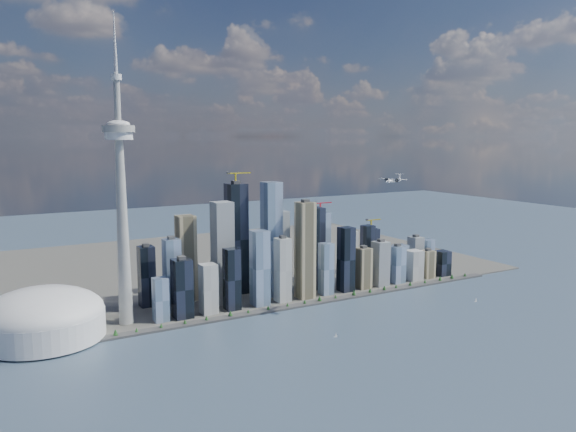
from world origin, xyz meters
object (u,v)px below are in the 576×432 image
airplane (394,180)px  sailboat_east (476,300)px  needle_tower (121,197)px  sailboat_west (336,336)px  dome_stadium (43,317)px

airplane → sailboat_east: (210.84, -21.26, -257.21)m
needle_tower → airplane: bearing=-22.7°
needle_tower → sailboat_east: (669.96, -213.77, -232.68)m
needle_tower → sailboat_west: bearing=-39.3°
dome_stadium → sailboat_east: 835.99m
needle_tower → airplane: 498.46m
sailboat_west → sailboat_east: 373.84m
dome_stadium → sailboat_east: size_ratio=20.33×
dome_stadium → sailboat_east: bearing=-14.1°
needle_tower → airplane: size_ratio=9.33×
sailboat_west → sailboat_east: sailboat_east is taller
needle_tower → sailboat_west: (297.29, -243.34, -232.92)m
needle_tower → dome_stadium: bearing=-175.9°
sailboat_west → sailboat_east: (372.67, 29.57, 0.23)m
dome_stadium → sailboat_west: bearing=-28.1°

